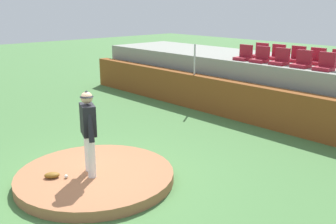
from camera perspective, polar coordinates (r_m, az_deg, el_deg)
The scene contains 17 objects.
ground_plane at distance 8.30m, azimuth -10.56°, elevation -9.97°, with size 60.00×60.00×0.00m, color #46763D.
pitchers_mound at distance 8.25m, azimuth -10.59°, elevation -9.32°, with size 3.22×3.22×0.21m, color #A26744.
pitcher at distance 7.81m, azimuth -11.62°, elevation -2.10°, with size 0.78×0.41×1.73m.
baseball at distance 8.05m, azimuth -14.73°, elevation -9.13°, with size 0.07×0.07×0.07m, color white.
fielding_glove at distance 8.14m, azimuth -16.67°, elevation -8.87°, with size 0.30×0.20×0.11m, color brown.
brick_barrier at distance 11.98m, azimuth 13.42°, elevation 0.90°, with size 16.90×0.40×1.19m, color brown.
fence_post_left at distance 13.47m, azimuth 3.93°, elevation 7.71°, with size 0.06×0.06×1.04m, color silver.
bleacher_platform at distance 13.58m, azimuth 18.24°, elevation 3.44°, with size 16.64×3.14×1.74m, color gray.
stadium_chair_0 at distance 13.28m, azimuth 11.09°, elevation 8.18°, with size 0.48×0.44×0.50m.
stadium_chair_1 at distance 12.89m, azimuth 13.45°, elevation 7.82°, with size 0.48×0.44×0.50m.
stadium_chair_2 at distance 12.54m, azimuth 16.18°, elevation 7.43°, with size 0.48×0.44×0.50m.
stadium_chair_3 at distance 12.17m, azimuth 19.11°, elevation 6.96°, with size 0.48×0.44×0.50m.
stadium_chair_4 at distance 11.83m, azimuth 22.08°, elevation 6.45°, with size 0.48×0.44×0.50m.
stadium_chair_5 at distance 14.02m, azimuth 13.37°, elevation 8.42°, with size 0.48×0.44×0.50m.
stadium_chair_6 at distance 13.67m, azimuth 15.69°, elevation 8.09°, with size 0.48×0.44×0.50m.
stadium_chair_7 at distance 13.29m, azimuth 18.35°, elevation 7.68°, with size 0.48×0.44×0.50m.
stadium_chair_8 at distance 12.95m, azimuth 20.92°, elevation 7.26°, with size 0.48×0.44×0.50m.
Camera 1 is at (6.43, -3.87, 3.54)m, focal length 41.52 mm.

